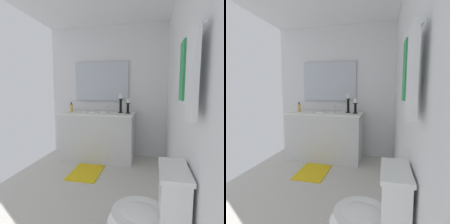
# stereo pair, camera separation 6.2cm
# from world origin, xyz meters

# --- Properties ---
(floor) EXTENTS (3.04, 2.26, 0.02)m
(floor) POSITION_xyz_m (0.00, 0.00, -0.01)
(floor) COLOR beige
(floor) RESTS_ON ground
(wall_back) EXTENTS (3.04, 0.04, 2.45)m
(wall_back) POSITION_xyz_m (0.00, 1.13, 1.23)
(wall_back) COLOR white
(wall_back) RESTS_ON ground
(wall_left) EXTENTS (0.04, 2.26, 2.45)m
(wall_left) POSITION_xyz_m (-1.52, 0.00, 1.23)
(wall_left) COLOR white
(wall_left) RESTS_ON ground
(vanity_cabinet) EXTENTS (0.58, 1.34, 0.85)m
(vanity_cabinet) POSITION_xyz_m (-1.20, -0.11, 0.43)
(vanity_cabinet) COLOR silver
(vanity_cabinet) RESTS_ON ground
(sink_basin) EXTENTS (0.40, 0.40, 0.24)m
(sink_basin) POSITION_xyz_m (-1.20, -0.11, 0.82)
(sink_basin) COLOR white
(sink_basin) RESTS_ON vanity_cabinet
(mirror) EXTENTS (0.02, 1.03, 0.73)m
(mirror) POSITION_xyz_m (-1.48, -0.11, 1.42)
(mirror) COLOR silver
(candle_holder_tall) EXTENTS (0.09, 0.09, 0.25)m
(candle_holder_tall) POSITION_xyz_m (-1.19, 0.44, 0.99)
(candle_holder_tall) COLOR black
(candle_holder_tall) RESTS_ON vanity_cabinet
(candle_holder_short) EXTENTS (0.09, 0.09, 0.33)m
(candle_holder_short) POSITION_xyz_m (-1.25, 0.31, 1.03)
(candle_holder_short) COLOR black
(candle_holder_short) RESTS_ON vanity_cabinet
(soap_bottle) EXTENTS (0.06, 0.06, 0.18)m
(soap_bottle) POSITION_xyz_m (-1.17, -0.60, 0.93)
(soap_bottle) COLOR #E5B259
(soap_bottle) RESTS_ON vanity_cabinet
(toilet) EXTENTS (0.39, 0.54, 0.75)m
(toilet) POSITION_xyz_m (0.77, 0.85, 0.37)
(toilet) COLOR white
(toilet) RESTS_ON ground
(towel_bar) EXTENTS (0.56, 0.02, 0.02)m
(towel_bar) POSITION_xyz_m (0.77, 1.07, 1.56)
(towel_bar) COLOR silver
(towel_near_vanity) EXTENTS (0.16, 0.03, 0.40)m
(towel_near_vanity) POSITION_xyz_m (0.63, 1.05, 1.38)
(towel_near_vanity) COLOR #389E59
(towel_near_vanity) RESTS_ON towel_bar
(towel_center) EXTENTS (0.22, 0.03, 0.48)m
(towel_center) POSITION_xyz_m (0.91, 1.05, 1.34)
(towel_center) COLOR white
(towel_center) RESTS_ON towel_bar
(bath_mat) EXTENTS (0.60, 0.44, 0.02)m
(bath_mat) POSITION_xyz_m (-0.57, -0.11, 0.01)
(bath_mat) COLOR yellow
(bath_mat) RESTS_ON ground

